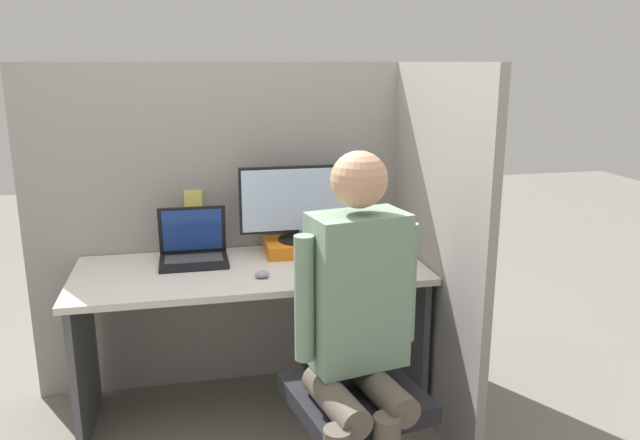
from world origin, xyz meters
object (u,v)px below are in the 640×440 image
object	(u,v)px
office_chair	(354,361)
paper_box	(301,246)
carrot_toy	(335,270)
coffee_mug	(380,242)
stapler	(396,251)
laptop	(193,252)
person	(358,316)
monitor	(300,203)

from	to	relation	value
office_chair	paper_box	bearing A→B (deg)	95.10
carrot_toy	coffee_mug	xyz separation A→B (m)	(0.30, 0.30, 0.02)
stapler	carrot_toy	size ratio (longest dim) A/B	1.03
paper_box	stapler	world-z (taller)	paper_box
office_chair	coffee_mug	world-z (taller)	office_chair
laptop	office_chair	xyz separation A→B (m)	(0.59, -0.73, -0.26)
stapler	carrot_toy	world-z (taller)	stapler
coffee_mug	carrot_toy	bearing A→B (deg)	-134.88
office_chair	person	xyz separation A→B (m)	(-0.03, -0.16, 0.26)
paper_box	laptop	distance (m)	0.52
paper_box	person	size ratio (longest dim) A/B	0.25
paper_box	office_chair	size ratio (longest dim) A/B	0.34
laptop	carrot_toy	bearing A→B (deg)	-26.68
office_chair	person	bearing A→B (deg)	-101.26
monitor	carrot_toy	world-z (taller)	monitor
monitor	office_chair	xyz separation A→B (m)	(0.07, -0.77, -0.46)
laptop	person	world-z (taller)	person
monitor	carrot_toy	bearing A→B (deg)	-75.11
stapler	coffee_mug	bearing A→B (deg)	118.73
carrot_toy	office_chair	size ratio (longest dim) A/B	0.13
paper_box	person	bearing A→B (deg)	-87.76
stapler	office_chair	world-z (taller)	office_chair
laptop	coffee_mug	xyz separation A→B (m)	(0.91, -0.00, -0.01)
stapler	person	distance (m)	0.89
office_chair	coffee_mug	bearing A→B (deg)	65.75
laptop	office_chair	world-z (taller)	office_chair
carrot_toy	coffee_mug	size ratio (longest dim) A/B	1.56
paper_box	stapler	bearing A→B (deg)	-16.92
monitor	coffee_mug	xyz separation A→B (m)	(0.39, -0.04, -0.21)
person	coffee_mug	xyz separation A→B (m)	(0.36, 0.89, -0.00)
paper_box	coffee_mug	xyz separation A→B (m)	(0.39, -0.04, 0.01)
office_chair	coffee_mug	xyz separation A→B (m)	(0.33, 0.72, 0.26)
coffee_mug	office_chair	bearing A→B (deg)	-114.25
laptop	office_chair	size ratio (longest dim) A/B	0.31
laptop	stapler	size ratio (longest dim) A/B	2.31
carrot_toy	person	xyz separation A→B (m)	(-0.06, -0.58, 0.03)
laptop	coffee_mug	world-z (taller)	laptop
monitor	laptop	size ratio (longest dim) A/B	1.88
carrot_toy	stapler	bearing A→B (deg)	30.37
stapler	coffee_mug	xyz separation A→B (m)	(-0.05, 0.10, 0.02)
stapler	monitor	bearing A→B (deg)	162.75
monitor	carrot_toy	xyz separation A→B (m)	(0.09, -0.35, -0.23)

